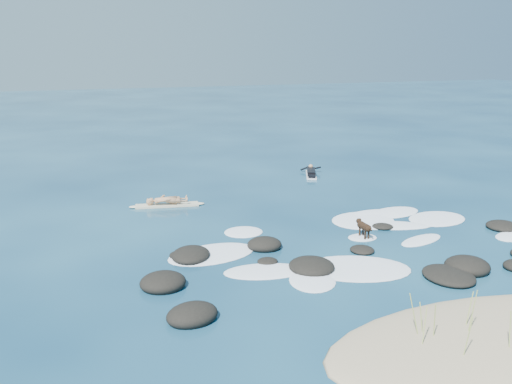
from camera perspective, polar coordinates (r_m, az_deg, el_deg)
name	(u,v)px	position (r m, az deg, el deg)	size (l,w,h in m)	color
ground	(335,237)	(21.37, 7.89, -4.46)	(160.00, 160.00, 0.00)	#0A2642
sand_dune	(496,341)	(15.24, 22.88, -13.57)	(9.00, 4.40, 0.60)	#9E8966
dune_grass	(490,319)	(14.79, 22.36, -11.68)	(4.13, 1.46, 1.24)	#99AA52
reef_rocks	(338,265)	(18.43, 8.18, -7.21)	(15.11, 6.36, 0.59)	black
breaking_foam	(352,240)	(21.07, 9.57, -4.78)	(13.58, 7.64, 0.12)	white
standing_surfer_rig	(167,190)	(25.25, -8.94, 0.20)	(3.31, 1.02, 1.88)	beige
paddling_surfer_rig	(311,173)	(31.25, 5.53, 1.94)	(1.61, 2.52, 0.45)	silver
dog	(364,226)	(21.24, 10.71, -3.39)	(0.28, 1.09, 0.69)	black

